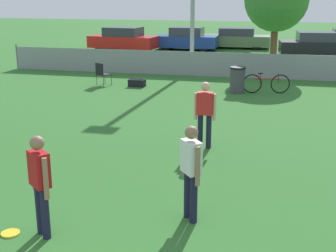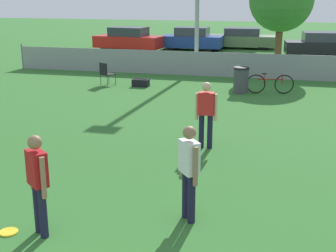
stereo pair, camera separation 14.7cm
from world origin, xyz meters
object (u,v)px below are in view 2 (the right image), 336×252
Objects in this scene: parked_car_blue at (192,39)px; folding_chair_sideline at (106,72)px; player_thrower_red at (206,111)px; frisbee_disc at (9,232)px; player_defender_red at (38,179)px; player_receiver_white at (189,167)px; bicycle_sideline at (270,84)px; parked_car_red at (129,39)px; trash_bin at (241,80)px; gear_bag_sideline at (141,83)px; tree_near_pole at (281,0)px; parked_car_olive at (242,38)px; parked_car_dark at (322,45)px.

folding_chair_sideline is at bearing -93.80° from parked_car_blue.
player_thrower_red reaches higher than frisbee_disc.
player_defender_red and player_receiver_white have the same top height.
bicycle_sideline is (3.60, 11.84, 0.36)m from frisbee_disc.
player_thrower_red is at bearing 157.34° from folding_chair_sideline.
parked_car_red reaches higher than bicycle_sideline.
trash_bin is at bearing -152.22° from folding_chair_sideline.
player_receiver_white is at bearing -68.73° from gear_bag_sideline.
player_thrower_red reaches higher than trash_bin.
tree_near_pole is 16.91m from player_defender_red.
parked_car_olive is at bearing 89.33° from bicycle_sideline.
player_thrower_red is at bearing -110.61° from bicycle_sideline.
parked_car_olive is at bearing 92.54° from player_thrower_red.
gear_bag_sideline is at bearing 118.14° from player_thrower_red.
parked_car_blue is at bearing 103.18° from bicycle_sideline.
gear_bag_sideline is 0.17× the size of parked_car_blue.
player_receiver_white is 3.82m from player_thrower_red.
folding_chair_sideline is at bearing 169.35° from bicycle_sideline.
player_thrower_red reaches higher than parked_car_olive.
tree_near_pole reaches higher than parked_car_blue.
player_thrower_red is at bearing -107.46° from parked_car_dark.
parked_car_olive is (-1.53, 25.30, -0.28)m from player_receiver_white.
tree_near_pole reaches higher than player_thrower_red.
parked_car_red is at bearing 125.67° from trash_bin.
parked_car_olive is (-2.44, 14.59, 0.29)m from bicycle_sideline.
folding_chair_sideline is at bearing 146.19° from player_defender_red.
trash_bin is 14.51m from parked_car_red.
gear_bag_sideline is 14.71m from parked_car_olive.
bicycle_sideline is at bearing -91.69° from tree_near_pole.
gear_bag_sideline is 0.15× the size of parked_car_olive.
parked_car_olive is at bearing 87.50° from frisbee_disc.
player_receiver_white is at bearing 147.80° from folding_chair_sideline.
parked_car_blue is (-2.51, 24.65, -0.24)m from player_defender_red.
parked_car_red reaches higher than folding_chair_sideline.
trash_bin is (5.51, -0.21, -0.03)m from folding_chair_sideline.
bicycle_sideline is at bearing 78.99° from player_thrower_red.
player_thrower_red is (1.78, 4.85, 0.00)m from player_defender_red.
player_thrower_red is 1.77× the size of folding_chair_sideline.
player_thrower_red is 5.56× the size of frisbee_disc.
trash_bin reaches higher than bicycle_sideline.
player_thrower_red is 6.77m from trash_bin.
tree_near_pole reaches higher than player_receiver_white.
parked_car_red is 12.03m from parked_car_dark.
frisbee_disc is (-3.73, -16.52, -3.34)m from tree_near_pole.
player_defender_red is at bearing 136.64° from folding_chair_sideline.
player_receiver_white is at bearing -89.10° from trash_bin.
tree_near_pole reaches higher than bicycle_sideline.
tree_near_pole is 5.21× the size of folding_chair_sideline.
player_thrower_red is 5.54m from frisbee_disc.
gear_bag_sideline is at bearing 97.29° from frisbee_disc.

